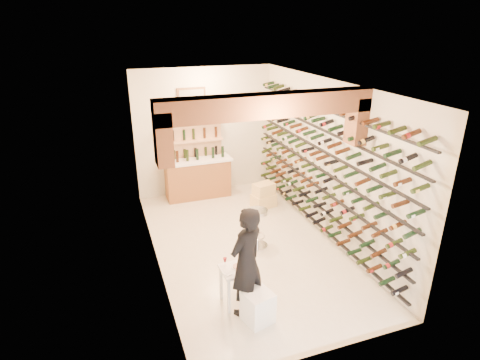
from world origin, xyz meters
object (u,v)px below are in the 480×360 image
at_px(back_counter, 198,177).
at_px(person, 246,262).
at_px(wine_rack, 317,164).
at_px(white_stool, 258,307).
at_px(chrome_barstool, 257,226).
at_px(tasting_table, 235,275).
at_px(crate_lower, 264,201).

bearing_deg(back_counter, person, -94.60).
xyz_separation_m(wine_rack, white_stool, (-2.11, -2.11, -1.30)).
distance_m(wine_rack, chrome_barstool, 1.71).
xyz_separation_m(person, chrome_barstool, (0.87, 1.71, -0.42)).
distance_m(tasting_table, person, 0.43).
height_order(tasting_table, person, person).
xyz_separation_m(back_counter, tasting_table, (-0.46, -4.27, 0.00)).
bearing_deg(person, wine_rack, -169.87).
bearing_deg(person, crate_lower, -146.77).
bearing_deg(tasting_table, chrome_barstool, 54.76).
bearing_deg(back_counter, tasting_table, -96.12).
distance_m(white_stool, chrome_barstool, 2.14).
distance_m(wine_rack, white_stool, 3.25).
relative_size(white_stool, crate_lower, 0.91).
distance_m(wine_rack, person, 2.94).
xyz_separation_m(wine_rack, back_counter, (-1.83, 2.65, -1.02)).
bearing_deg(chrome_barstool, person, -117.06).
bearing_deg(back_counter, crate_lower, -40.33).
height_order(wine_rack, crate_lower, wine_rack).
xyz_separation_m(tasting_table, white_stool, (0.18, -0.49, -0.29)).
height_order(back_counter, crate_lower, back_counter).
xyz_separation_m(tasting_table, person, (0.10, -0.22, 0.35)).
xyz_separation_m(wine_rack, crate_lower, (-0.49, 1.51, -1.38)).
height_order(back_counter, chrome_barstool, back_counter).
distance_m(white_stool, person, 0.70).
distance_m(back_counter, tasting_table, 4.29).
bearing_deg(crate_lower, tasting_table, -119.80).
relative_size(back_counter, tasting_table, 2.15).
relative_size(wine_rack, crate_lower, 10.44).
bearing_deg(person, back_counter, -124.54).
relative_size(tasting_table, white_stool, 1.59).
height_order(person, chrome_barstool, person).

